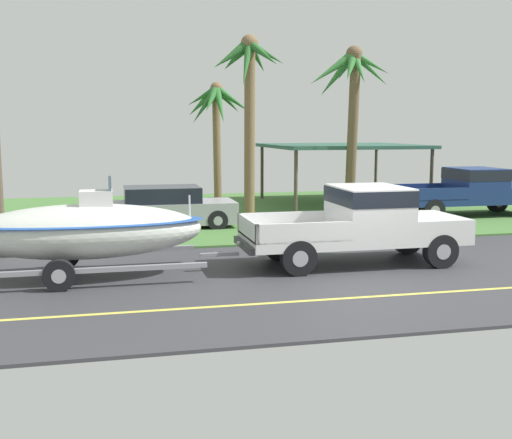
{
  "coord_description": "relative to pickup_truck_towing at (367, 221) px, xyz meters",
  "views": [
    {
      "loc": [
        -5.55,
        -12.97,
        3.23
      ],
      "look_at": [
        -2.25,
        1.15,
        1.16
      ],
      "focal_mm": 44.53,
      "sensor_mm": 36.0,
      "label": 1
    }
  ],
  "objects": [
    {
      "name": "parked_sedan_near",
      "position": [
        -4.19,
        6.57,
        -0.37
      ],
      "size": [
        4.31,
        1.88,
        1.38
      ],
      "color": "#99999E",
      "rests_on": "ground"
    },
    {
      "name": "palm_tree_mid",
      "position": [
        -1.13,
        8.16,
        3.76
      ],
      "size": [
        2.82,
        2.99,
        6.52
      ],
      "color": "brown",
      "rests_on": "ground"
    },
    {
      "name": "ground",
      "position": [
        -0.5,
        7.24,
        -1.05
      ],
      "size": [
        36.0,
        22.0,
        0.11
      ],
      "color": "#38383D"
    },
    {
      "name": "palm_tree_near_right",
      "position": [
        -1.52,
        12.72,
        3.01
      ],
      "size": [
        2.92,
        3.39,
        5.2
      ],
      "color": "brown",
      "rests_on": "ground"
    },
    {
      "name": "parked_pickup_background",
      "position": [
        7.17,
        6.85,
        -0.02
      ],
      "size": [
        5.86,
        2.03,
        1.81
      ],
      "color": "navy",
      "rests_on": "ground"
    },
    {
      "name": "pickup_truck_towing",
      "position": [
        0.0,
        0.0,
        0.0
      ],
      "size": [
        5.53,
        2.03,
        1.88
      ],
      "color": "silver",
      "rests_on": "ground"
    },
    {
      "name": "carport_awning",
      "position": [
        3.7,
        11.58,
        1.43
      ],
      "size": [
        6.14,
        5.9,
        2.59
      ],
      "color": "#4C4238",
      "rests_on": "ground"
    },
    {
      "name": "palm_tree_near_left",
      "position": [
        2.89,
        8.6,
        3.69
      ],
      "size": [
        3.39,
        2.58,
        6.31
      ],
      "color": "brown",
      "rests_on": "ground"
    },
    {
      "name": "boat_on_trailer",
      "position": [
        -6.59,
        -0.0,
        0.0
      ],
      "size": [
        6.25,
        2.4,
        2.24
      ],
      "color": "gray",
      "rests_on": "ground"
    }
  ]
}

